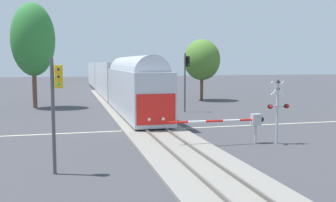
{
  "coord_description": "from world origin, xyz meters",
  "views": [
    {
      "loc": [
        -5.84,
        -27.6,
        4.94
      ],
      "look_at": [
        1.47,
        0.83,
        2.0
      ],
      "focal_mm": 41.51,
      "sensor_mm": 36.0,
      "label": 1
    }
  ],
  "objects": [
    {
      "name": "traffic_signal_near_left",
      "position": [
        -6.38,
        -10.09,
        3.43
      ],
      "size": [
        0.53,
        0.38,
        5.12
      ],
      "color": "#4C4C51",
      "rests_on": "ground"
    },
    {
      "name": "oak_far_right",
      "position": [
        10.88,
        19.91,
        5.24
      ],
      "size": [
        4.69,
        4.69,
        7.88
      ],
      "color": "brown",
      "rests_on": "ground"
    },
    {
      "name": "crossing_gate_near",
      "position": [
        4.51,
        -6.22,
        1.39
      ],
      "size": [
        6.02,
        0.4,
        1.8
      ],
      "color": "#B7B7BC",
      "rests_on": "ground"
    },
    {
      "name": "ground_plane",
      "position": [
        0.0,
        0.0,
        0.0
      ],
      "size": [
        220.0,
        220.0,
        0.0
      ],
      "primitive_type": "plane",
      "color": "#3D3D42"
    },
    {
      "name": "oak_behind_train",
      "position": [
        -9.4,
        16.58,
        7.32
      ],
      "size": [
        4.6,
        4.6,
        11.25
      ],
      "color": "brown",
      "rests_on": "ground"
    },
    {
      "name": "commuter_train",
      "position": [
        0.0,
        27.42,
        2.74
      ],
      "size": [
        3.04,
        62.08,
        5.16
      ],
      "color": "#B2B7C1",
      "rests_on": "railway_track"
    },
    {
      "name": "crossing_signal_mast",
      "position": [
        6.39,
        -6.68,
        2.4
      ],
      "size": [
        1.36,
        0.44,
        3.92
      ],
      "color": "#B2B2B7",
      "rests_on": "ground"
    },
    {
      "name": "railway_track",
      "position": [
        0.0,
        0.0,
        0.1
      ],
      "size": [
        4.4,
        80.0,
        0.32
      ],
      "color": "gray",
      "rests_on": "ground"
    },
    {
      "name": "traffic_signal_far_side",
      "position": [
        5.5,
        9.25,
        3.9
      ],
      "size": [
        0.53,
        0.38,
        5.83
      ],
      "color": "#4C4C51",
      "rests_on": "ground"
    },
    {
      "name": "road_centre_stripe",
      "position": [
        0.0,
        0.0,
        0.0
      ],
      "size": [
        44.0,
        0.2,
        0.01
      ],
      "color": "beige",
      "rests_on": "ground"
    }
  ]
}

